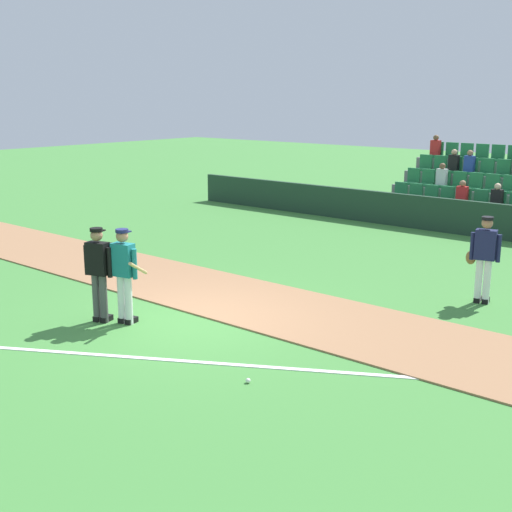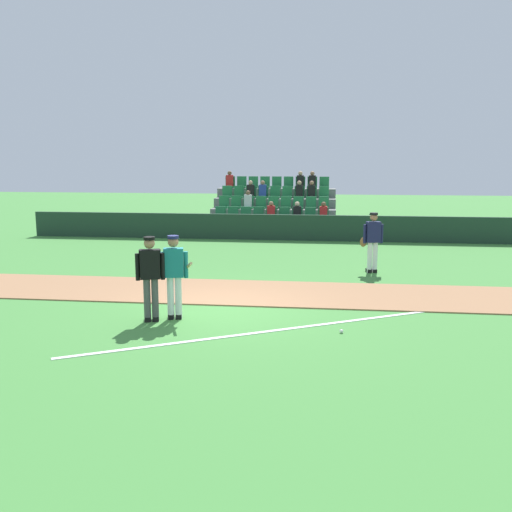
{
  "view_description": "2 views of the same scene",
  "coord_description": "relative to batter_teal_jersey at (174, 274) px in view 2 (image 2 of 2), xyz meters",
  "views": [
    {
      "loc": [
        8.65,
        -8.33,
        4.07
      ],
      "look_at": [
        0.46,
        1.36,
        1.06
      ],
      "focal_mm": 47.67,
      "sensor_mm": 36.0,
      "label": 1
    },
    {
      "loc": [
        2.3,
        -12.05,
        3.34
      ],
      "look_at": [
        0.64,
        1.46,
        0.97
      ],
      "focal_mm": 39.9,
      "sensor_mm": 36.0,
      "label": 2
    }
  ],
  "objects": [
    {
      "name": "baseball",
      "position": [
        3.43,
        -0.56,
        -0.93
      ],
      "size": [
        0.07,
        0.07,
        0.07
      ],
      "primitive_type": "sphere",
      "color": "white",
      "rests_on": "ground"
    },
    {
      "name": "infield_dirt_path",
      "position": [
        0.78,
        2.47,
        -0.95
      ],
      "size": [
        28.0,
        2.67,
        0.03
      ],
      "primitive_type": "cube",
      "color": "#9E704C",
      "rests_on": "ground"
    },
    {
      "name": "dugout_fence",
      "position": [
        0.78,
        11.71,
        -0.45
      ],
      "size": [
        20.0,
        0.16,
        1.04
      ],
      "primitive_type": "cube",
      "color": "#1E3828",
      "rests_on": "ground"
    },
    {
      "name": "umpire_home_plate",
      "position": [
        -0.44,
        -0.22,
        0.03
      ],
      "size": [
        0.57,
        0.39,
        1.76
      ],
      "color": "#4C4C4C",
      "rests_on": "ground"
    },
    {
      "name": "stadium_bleachers",
      "position": [
        0.79,
        14.01,
        -0.21
      ],
      "size": [
        5.55,
        3.8,
        2.7
      ],
      "color": "slate",
      "rests_on": "ground"
    },
    {
      "name": "batter_teal_jersey",
      "position": [
        0.0,
        0.0,
        0.0
      ],
      "size": [
        0.73,
        0.72,
        1.76
      ],
      "color": "white",
      "rests_on": "ground"
    },
    {
      "name": "foul_line_chalk",
      "position": [
        3.78,
        0.35,
        -0.96
      ],
      "size": [
        10.48,
        6.02,
        0.01
      ],
      "primitive_type": "cube",
      "rotation": [
        0.0,
        0.0,
        0.52
      ],
      "color": "white",
      "rests_on": "ground"
    },
    {
      "name": "runner_navy_jersey",
      "position": [
        4.44,
        5.41,
        -0.01
      ],
      "size": [
        0.67,
        0.37,
        1.76
      ],
      "color": "white",
      "rests_on": "ground"
    },
    {
      "name": "ground_plane",
      "position": [
        0.78,
        0.85,
        -0.97
      ],
      "size": [
        80.0,
        80.0,
        0.0
      ],
      "primitive_type": "plane",
      "color": "#42843A"
    }
  ]
}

